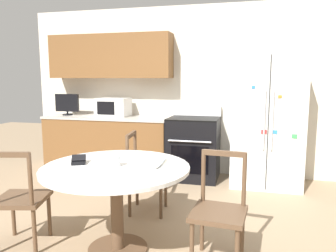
{
  "coord_description": "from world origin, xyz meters",
  "views": [
    {
      "loc": [
        0.99,
        -2.48,
        1.5
      ],
      "look_at": [
        0.07,
        1.15,
        0.95
      ],
      "focal_mm": 35.0,
      "sensor_mm": 36.0,
      "label": 1
    }
  ],
  "objects_px": {
    "oven_range": "(194,148)",
    "dining_chair_left": "(20,200)",
    "microwave": "(113,107)",
    "wallet": "(79,161)",
    "dining_chair_right": "(219,212)",
    "dining_chair_far": "(146,174)",
    "candle_glass": "(115,162)",
    "countertop_tv": "(67,104)",
    "refrigerator": "(267,121)"
  },
  "relations": [
    {
      "from": "microwave",
      "to": "wallet",
      "type": "bearing_deg",
      "value": -73.67
    },
    {
      "from": "refrigerator",
      "to": "wallet",
      "type": "xyz_separation_m",
      "value": [
        -1.67,
        -2.21,
        -0.13
      ]
    },
    {
      "from": "microwave",
      "to": "dining_chair_left",
      "type": "distance_m",
      "value": 2.52
    },
    {
      "from": "oven_range",
      "to": "wallet",
      "type": "bearing_deg",
      "value": -105.72
    },
    {
      "from": "refrigerator",
      "to": "dining_chair_far",
      "type": "xyz_separation_m",
      "value": [
        -1.34,
        -1.33,
        -0.48
      ]
    },
    {
      "from": "refrigerator",
      "to": "candle_glass",
      "type": "height_order",
      "value": "refrigerator"
    },
    {
      "from": "dining_chair_far",
      "to": "candle_glass",
      "type": "xyz_separation_m",
      "value": [
        0.02,
        -0.88,
        0.37
      ]
    },
    {
      "from": "oven_range",
      "to": "dining_chair_far",
      "type": "distance_m",
      "value": 1.4
    },
    {
      "from": "microwave",
      "to": "candle_glass",
      "type": "relative_size",
      "value": 5.2
    },
    {
      "from": "oven_range",
      "to": "wallet",
      "type": "xyz_separation_m",
      "value": [
        -0.63,
        -2.24,
        0.32
      ]
    },
    {
      "from": "countertop_tv",
      "to": "wallet",
      "type": "relative_size",
      "value": 2.43
    },
    {
      "from": "refrigerator",
      "to": "candle_glass",
      "type": "xyz_separation_m",
      "value": [
        -1.32,
        -2.22,
        -0.11
      ]
    },
    {
      "from": "dining_chair_right",
      "to": "candle_glass",
      "type": "height_order",
      "value": "dining_chair_right"
    },
    {
      "from": "refrigerator",
      "to": "dining_chair_far",
      "type": "relative_size",
      "value": 2.03
    },
    {
      "from": "dining_chair_far",
      "to": "dining_chair_right",
      "type": "distance_m",
      "value": 1.23
    },
    {
      "from": "dining_chair_far",
      "to": "wallet",
      "type": "relative_size",
      "value": 5.44
    },
    {
      "from": "refrigerator",
      "to": "dining_chair_far",
      "type": "bearing_deg",
      "value": -135.18
    },
    {
      "from": "dining_chair_left",
      "to": "candle_glass",
      "type": "distance_m",
      "value": 0.94
    },
    {
      "from": "dining_chair_right",
      "to": "wallet",
      "type": "relative_size",
      "value": 5.44
    },
    {
      "from": "oven_range",
      "to": "microwave",
      "type": "relative_size",
      "value": 2.2
    },
    {
      "from": "wallet",
      "to": "refrigerator",
      "type": "bearing_deg",
      "value": 52.96
    },
    {
      "from": "dining_chair_far",
      "to": "dining_chair_left",
      "type": "height_order",
      "value": "same"
    },
    {
      "from": "dining_chair_right",
      "to": "dining_chair_left",
      "type": "bearing_deg",
      "value": 10.44
    },
    {
      "from": "oven_range",
      "to": "refrigerator",
      "type": "bearing_deg",
      "value": -1.96
    },
    {
      "from": "countertop_tv",
      "to": "candle_glass",
      "type": "relative_size",
      "value": 4.26
    },
    {
      "from": "dining_chair_left",
      "to": "candle_glass",
      "type": "bearing_deg",
      "value": -5.14
    },
    {
      "from": "oven_range",
      "to": "countertop_tv",
      "type": "distance_m",
      "value": 2.19
    },
    {
      "from": "countertop_tv",
      "to": "dining_chair_far",
      "type": "bearing_deg",
      "value": -37.71
    },
    {
      "from": "candle_glass",
      "to": "oven_range",
      "type": "bearing_deg",
      "value": 82.74
    },
    {
      "from": "dining_chair_far",
      "to": "wallet",
      "type": "height_order",
      "value": "dining_chair_far"
    },
    {
      "from": "oven_range",
      "to": "dining_chair_left",
      "type": "distance_m",
      "value": 2.64
    },
    {
      "from": "countertop_tv",
      "to": "wallet",
      "type": "xyz_separation_m",
      "value": [
        1.47,
        -2.26,
        -0.3
      ]
    },
    {
      "from": "oven_range",
      "to": "dining_chair_right",
      "type": "relative_size",
      "value": 1.2
    },
    {
      "from": "microwave",
      "to": "wallet",
      "type": "height_order",
      "value": "microwave"
    },
    {
      "from": "countertop_tv",
      "to": "candle_glass",
      "type": "bearing_deg",
      "value": -51.38
    },
    {
      "from": "dining_chair_left",
      "to": "wallet",
      "type": "xyz_separation_m",
      "value": [
        0.51,
        0.14,
        0.35
      ]
    },
    {
      "from": "oven_range",
      "to": "dining_chair_left",
      "type": "bearing_deg",
      "value": -115.61
    },
    {
      "from": "candle_glass",
      "to": "dining_chair_far",
      "type": "bearing_deg",
      "value": 91.35
    },
    {
      "from": "dining_chair_far",
      "to": "dining_chair_left",
      "type": "distance_m",
      "value": 1.31
    },
    {
      "from": "dining_chair_left",
      "to": "candle_glass",
      "type": "xyz_separation_m",
      "value": [
        0.86,
        0.13,
        0.37
      ]
    },
    {
      "from": "oven_range",
      "to": "microwave",
      "type": "bearing_deg",
      "value": 177.55
    },
    {
      "from": "microwave",
      "to": "dining_chair_far",
      "type": "relative_size",
      "value": 0.54
    },
    {
      "from": "microwave",
      "to": "dining_chair_left",
      "type": "relative_size",
      "value": 0.54
    },
    {
      "from": "dining_chair_left",
      "to": "microwave",
      "type": "bearing_deg",
      "value": 79.94
    },
    {
      "from": "refrigerator",
      "to": "candle_glass",
      "type": "distance_m",
      "value": 2.58
    },
    {
      "from": "dining_chair_right",
      "to": "refrigerator",
      "type": "bearing_deg",
      "value": -96.57
    },
    {
      "from": "countertop_tv",
      "to": "dining_chair_left",
      "type": "relative_size",
      "value": 0.45
    },
    {
      "from": "oven_range",
      "to": "dining_chair_right",
      "type": "bearing_deg",
      "value": -75.03
    },
    {
      "from": "refrigerator",
      "to": "dining_chair_left",
      "type": "xyz_separation_m",
      "value": [
        -2.18,
        -2.35,
        -0.48
      ]
    },
    {
      "from": "refrigerator",
      "to": "countertop_tv",
      "type": "xyz_separation_m",
      "value": [
        -3.13,
        0.05,
        0.17
      ]
    }
  ]
}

